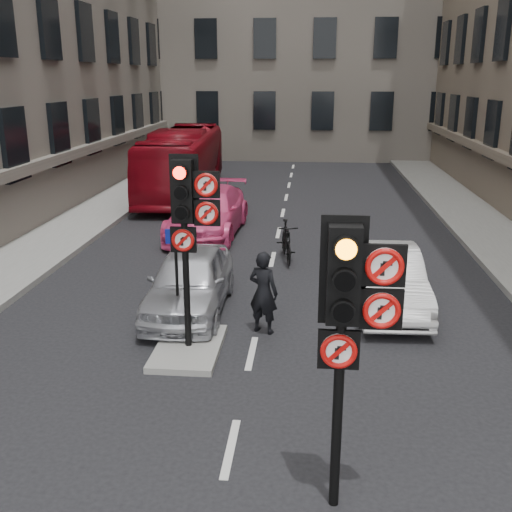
% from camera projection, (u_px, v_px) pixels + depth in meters
% --- Properties ---
extents(pavement_left, '(3.00, 50.00, 0.16)m').
position_uv_depth(pavement_left, '(43.00, 241.00, 18.52)').
color(pavement_left, gray).
rests_on(pavement_left, ground).
extents(centre_island, '(1.20, 2.00, 0.12)m').
position_uv_depth(centre_island, '(189.00, 348.00, 11.33)').
color(centre_island, gray).
rests_on(centre_island, ground).
extents(signal_near, '(0.91, 0.40, 3.58)m').
position_uv_depth(signal_near, '(350.00, 307.00, 6.54)').
color(signal_near, black).
rests_on(signal_near, ground).
extents(signal_far, '(0.91, 0.40, 3.58)m').
position_uv_depth(signal_far, '(189.00, 212.00, 10.55)').
color(signal_far, black).
rests_on(signal_far, centre_island).
extents(car_silver, '(1.69, 4.09, 1.39)m').
position_uv_depth(car_silver, '(190.00, 281.00, 13.08)').
color(car_silver, '#B5B6BD').
rests_on(car_silver, ground).
extents(car_white, '(1.55, 4.10, 1.34)m').
position_uv_depth(car_white, '(387.00, 278.00, 13.33)').
color(car_white, silver).
rests_on(car_white, ground).
extents(car_pink, '(2.29, 5.24, 1.50)m').
position_uv_depth(car_pink, '(208.00, 212.00, 19.42)').
color(car_pink, '#E44380').
rests_on(car_pink, ground).
extents(bus_red, '(2.90, 10.26, 2.83)m').
position_uv_depth(bus_red, '(183.00, 162.00, 25.77)').
color(bus_red, maroon).
rests_on(bus_red, ground).
extents(motorcycle, '(0.80, 1.91, 1.11)m').
position_uv_depth(motorcycle, '(286.00, 241.00, 16.70)').
color(motorcycle, black).
rests_on(motorcycle, ground).
extents(motorcyclist, '(0.73, 0.61, 1.71)m').
position_uv_depth(motorcyclist, '(263.00, 292.00, 11.93)').
color(motorcyclist, black).
rests_on(motorcyclist, ground).
extents(info_sign, '(0.36, 0.13, 2.07)m').
position_uv_depth(info_sign, '(176.00, 265.00, 11.65)').
color(info_sign, black).
rests_on(info_sign, centre_island).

